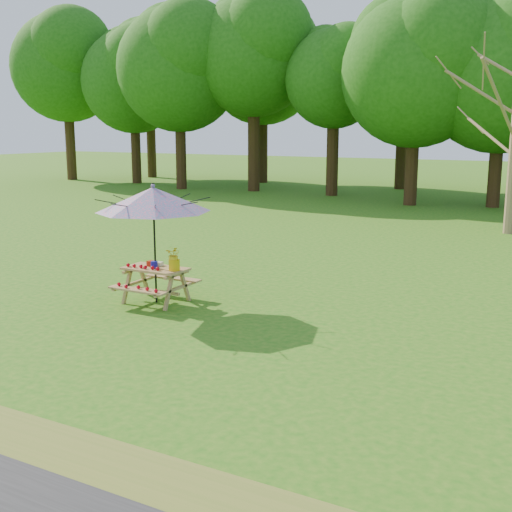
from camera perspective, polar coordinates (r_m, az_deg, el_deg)
The scene contains 7 objects.
ground at distance 9.50m, azimuth -9.49°, elevation -8.76°, with size 120.00×120.00×0.00m, color #236D14.
treeline at distance 29.88m, azimuth 18.74°, elevation 19.95°, with size 60.00×12.00×16.00m, color #1A570E, non-canonical shape.
picnic_table at distance 12.20m, azimuth -8.89°, elevation -2.61°, with size 1.20×1.32×0.67m.
patio_umbrella at distance 11.92m, azimuth -9.12°, elevation 4.98°, with size 2.30×2.30×2.25m.
produce_bins at distance 12.19m, azimuth -9.02°, elevation -0.72°, with size 0.30×0.36×0.13m.
tomatoes_row at distance 12.07m, azimuth -10.02°, elevation -0.95°, with size 0.77×0.13×0.07m, color red, non-canonical shape.
flower_bucket at distance 11.79m, azimuth -7.29°, elevation -0.14°, with size 0.30×0.27×0.45m.
Camera 1 is at (5.59, -6.97, 3.24)m, focal length 45.00 mm.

